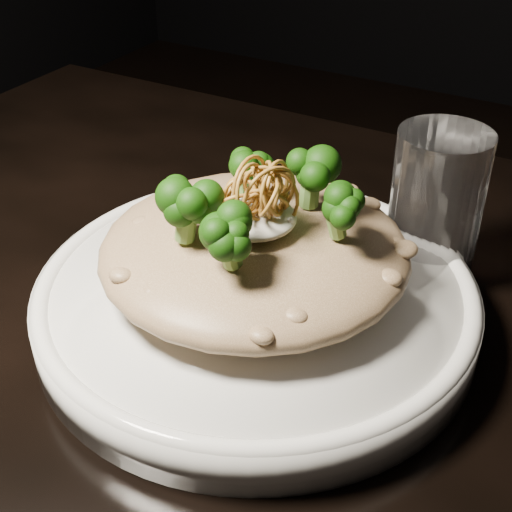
{
  "coord_description": "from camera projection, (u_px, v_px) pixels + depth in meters",
  "views": [
    {
      "loc": [
        0.14,
        -0.3,
        1.08
      ],
      "look_at": [
        -0.06,
        0.05,
        0.81
      ],
      "focal_mm": 50.0,
      "sensor_mm": 36.0,
      "label": 1
    }
  ],
  "objects": [
    {
      "name": "table",
      "position": [
        295.0,
        471.0,
        0.5
      ],
      "size": [
        1.1,
        0.8,
        0.75
      ],
      "color": "black",
      "rests_on": "ground"
    },
    {
      "name": "plate",
      "position": [
        256.0,
        301.0,
        0.51
      ],
      "size": [
        0.31,
        0.31,
        0.03
      ],
      "primitive_type": "cylinder",
      "color": "white",
      "rests_on": "table"
    },
    {
      "name": "risotto",
      "position": [
        254.0,
        249.0,
        0.49
      ],
      "size": [
        0.21,
        0.21,
        0.05
      ],
      "primitive_type": "ellipsoid",
      "color": "brown",
      "rests_on": "plate"
    },
    {
      "name": "broccoli",
      "position": [
        260.0,
        194.0,
        0.45
      ],
      "size": [
        0.14,
        0.14,
        0.05
      ],
      "primitive_type": null,
      "color": "black",
      "rests_on": "risotto"
    },
    {
      "name": "cheese",
      "position": [
        254.0,
        217.0,
        0.46
      ],
      "size": [
        0.06,
        0.06,
        0.02
      ],
      "primitive_type": "ellipsoid",
      "color": "silver",
      "rests_on": "risotto"
    },
    {
      "name": "shallots",
      "position": [
        260.0,
        183.0,
        0.45
      ],
      "size": [
        0.06,
        0.06,
        0.04
      ],
      "primitive_type": null,
      "color": "brown",
      "rests_on": "cheese"
    },
    {
      "name": "drinking_glass",
      "position": [
        435.0,
        208.0,
        0.53
      ],
      "size": [
        0.08,
        0.08,
        0.12
      ],
      "primitive_type": "cylinder",
      "rotation": [
        0.0,
        0.0,
        -0.12
      ],
      "color": "silver",
      "rests_on": "table"
    }
  ]
}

